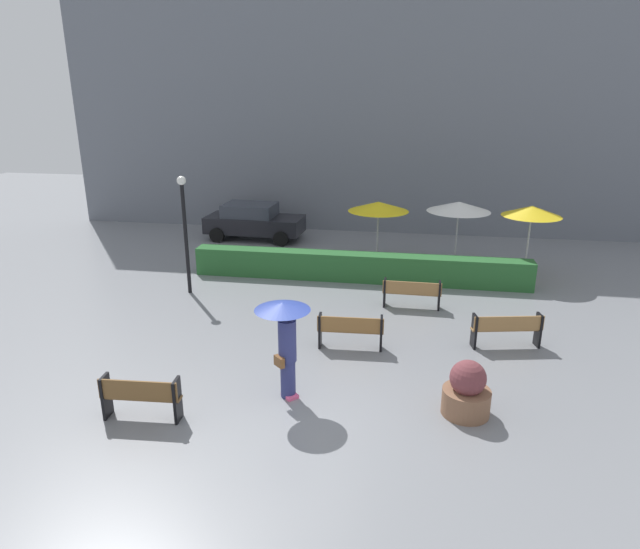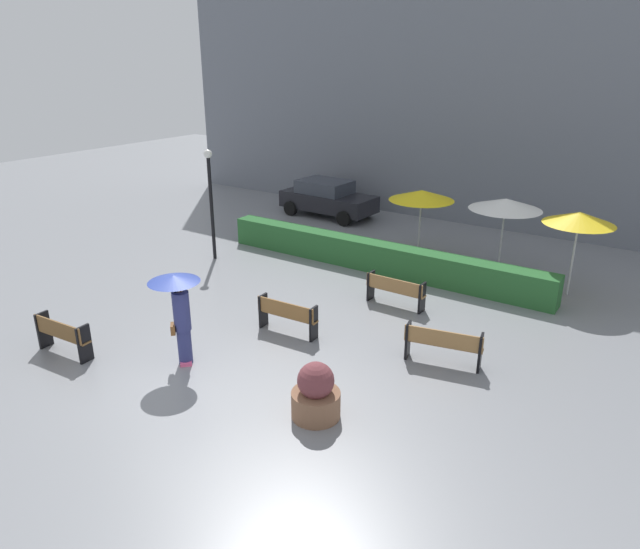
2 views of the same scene
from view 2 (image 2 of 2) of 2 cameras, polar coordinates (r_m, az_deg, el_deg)
ground_plane at (r=13.26m, az=-13.79°, el=-9.93°), size 60.00×60.00×0.00m
bench_far_right at (r=13.45m, az=12.14°, el=-6.70°), size 1.80×0.68×0.88m
bench_mid_center at (r=14.59m, az=-3.30°, el=-3.96°), size 1.68×0.42×0.89m
bench_back_row at (r=16.28m, az=7.48°, el=-1.47°), size 1.74×0.39×0.85m
bench_near_left at (r=14.86m, az=-24.25°, el=-5.42°), size 1.60×0.46×0.91m
pedestrian_with_umbrella at (r=13.18m, az=-13.88°, el=-2.81°), size 1.15×1.15×2.18m
planter_pot at (r=11.41m, az=-0.42°, el=-11.78°), size 0.97×0.97×1.17m
lamp_post at (r=19.85m, az=-10.81°, el=7.95°), size 0.28×0.28×3.77m
patio_umbrella_yellow at (r=20.19m, az=10.05°, el=7.75°), size 2.25×2.25×2.34m
patio_umbrella_white at (r=19.19m, az=17.94°, el=6.67°), size 2.29×2.29×2.44m
patio_umbrella_yellow_far at (r=17.87m, az=24.36°, el=5.11°), size 1.99×1.99×2.54m
hedge_strip at (r=18.94m, az=5.66°, el=1.78°), size 11.49×0.70×0.96m
building_facade at (r=25.00m, az=14.22°, el=18.69°), size 28.00×1.20×11.87m
parked_car at (r=25.34m, az=0.74°, el=7.62°), size 4.28×2.13×1.57m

